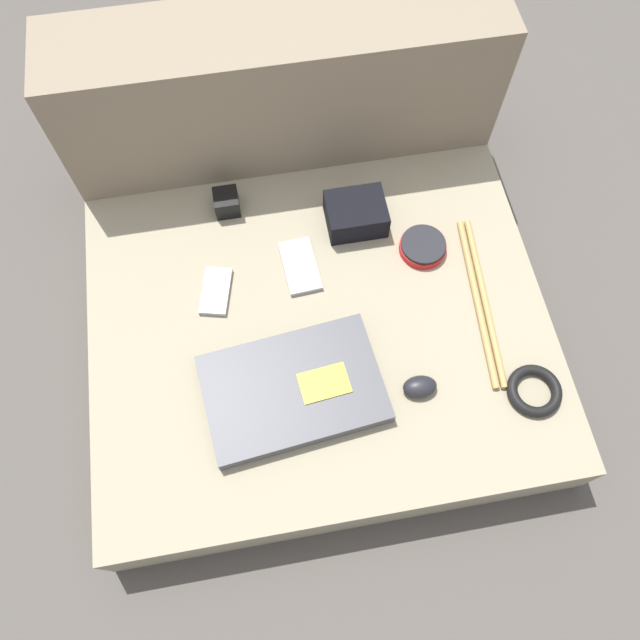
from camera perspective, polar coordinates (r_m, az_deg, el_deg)
The scene contains 12 objects.
ground_plane at distance 1.34m, azimuth 0.00°, elevation -2.63°, with size 8.00×8.00×0.00m, color #4C4742.
couch_seat at distance 1.28m, azimuth 0.00°, elevation -1.56°, with size 0.90×0.75×0.13m.
couch_backrest at distance 1.42m, azimuth -3.50°, elevation 18.67°, with size 0.90×0.20×0.43m.
laptop at distance 1.16m, azimuth -2.46°, elevation -6.31°, with size 0.35×0.25×0.03m.
computer_mouse at distance 1.18m, azimuth 9.12°, elevation -6.03°, with size 0.06×0.04×0.03m.
speaker_puck at distance 1.31m, azimuth 9.37°, elevation 6.64°, with size 0.10×0.10×0.02m.
phone_silver at distance 1.28m, azimuth -1.84°, elevation 4.94°, with size 0.07×0.13×0.01m.
phone_black at distance 1.27m, azimuth -9.50°, elevation 2.61°, with size 0.08×0.11×0.01m.
camera_pouch at distance 1.32m, azimuth 3.30°, elevation 9.65°, with size 0.12×0.10×0.06m.
charger_brick at distance 1.35m, azimuth -8.53°, elevation 10.59°, with size 0.05×0.05×0.05m.
cable_coil at distance 1.23m, azimuth 19.01°, elevation -6.13°, with size 0.10×0.10×0.02m.
drumstick_pair at distance 1.28m, azimuth 14.50°, elevation 1.76°, with size 0.06×0.37×0.01m.
Camera 1 is at (-0.09, -0.49, 1.24)m, focal length 35.00 mm.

